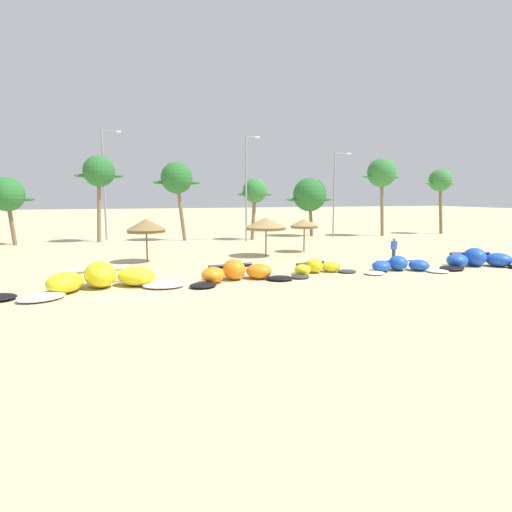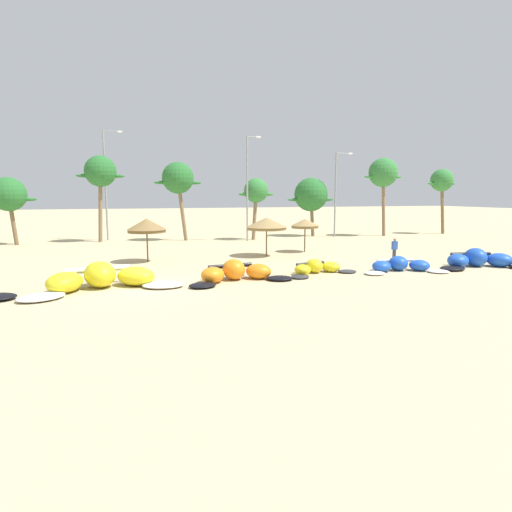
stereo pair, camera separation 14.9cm
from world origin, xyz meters
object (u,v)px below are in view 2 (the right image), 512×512
kite_left (101,279)px  kite_right_of_center (400,266)px  palm_center_left (178,179)px  palm_right_of_gap (311,195)px  palm_center_right (256,192)px  kite_right (479,260)px  beach_umbrella_middle (267,224)px  lamppost_east_center (248,184)px  palm_right (383,173)px  lamppost_east (337,190)px  lamppost_west_center (107,180)px  kite_left_of_center (236,273)px  palm_left_of_gap (100,172)px  person_near_kites (394,250)px  palm_rightmost (442,181)px  kite_center (317,268)px  beach_umbrella_near_van (147,226)px  beach_umbrella_near_palms (305,224)px  palm_left (9,195)px

kite_left → kite_right_of_center: (16.95, -0.33, -0.15)m
palm_center_left → palm_right_of_gap: bearing=1.4°
palm_center_right → kite_right: bearing=-68.6°
palm_center_left → kite_right_of_center: bearing=-65.4°
beach_umbrella_middle → palm_center_right: size_ratio=0.50×
palm_center_right → lamppost_east_center: bearing=-140.7°
palm_right_of_gap → palm_right: (7.55, -2.34, 2.34)m
lamppost_east → lamppost_west_center: bearing=170.6°
kite_left_of_center → lamppost_east_center: (6.60, 19.31, 5.23)m
palm_right → palm_left_of_gap: bearing=174.2°
kite_right_of_center → beach_umbrella_middle: size_ratio=1.76×
palm_center_left → palm_right_of_gap: 14.67m
kite_right → person_near_kites: 5.19m
palm_left_of_gap → palm_rightmost: bearing=-4.3°
kite_right_of_center → beach_umbrella_middle: (-5.49, 8.63, 2.10)m
kite_center → kite_right_of_center: kite_right_of_center is taller
palm_right_of_gap → palm_rightmost: (15.66, -2.12, 1.55)m
palm_rightmost → lamppost_east: lamppost_east is taller
palm_right_of_gap → palm_rightmost: palm_rightmost is taller
kite_left → palm_center_left: 23.43m
palm_right → lamppost_east: size_ratio=0.94×
lamppost_east_center → palm_left_of_gap: bearing=165.8°
palm_right_of_gap → palm_center_left: bearing=-178.6°
kite_left_of_center → palm_center_left: (0.10, 21.75, 5.69)m
beach_umbrella_near_van → kite_center: bearing=-39.9°
kite_left → kite_right: size_ratio=1.21×
kite_left → kite_left_of_center: size_ratio=1.28×
palm_center_left → lamppost_east: bearing=-4.5°
palm_center_left → palm_rightmost: palm_center_left is taller
palm_center_left → palm_right_of_gap: (14.58, 0.37, -1.58)m
kite_left → beach_umbrella_near_palms: (15.18, 9.65, 1.79)m
kite_center → palm_left: bearing=132.6°
palm_center_right → palm_rightmost: 22.67m
kite_left → lamppost_west_center: size_ratio=0.71×
kite_left → palm_center_left: (6.89, 21.68, 5.63)m
kite_right → palm_right_of_gap: bearing=92.9°
kite_right_of_center → palm_right: (12.08, 20.04, 6.53)m
kite_right_of_center → person_near_kites: 3.90m
kite_right → lamppost_west_center: bearing=132.1°
kite_left_of_center → palm_center_right: palm_center_right is taller
palm_left → lamppost_west_center: size_ratio=0.56×
person_near_kites → palm_left: palm_left is taller
kite_center → lamppost_east_center: lamppost_east_center is taller
palm_left → palm_rightmost: bearing=-3.0°
kite_left → person_near_kites: bearing=9.1°
kite_left → beach_umbrella_near_van: (2.79, 8.10, 2.00)m
kite_right_of_center → palm_center_left: palm_center_left is taller
palm_left → lamppost_west_center: (8.40, 1.94, 1.47)m
palm_center_right → lamppost_east: bearing=1.3°
kite_left → palm_center_left: bearing=72.4°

